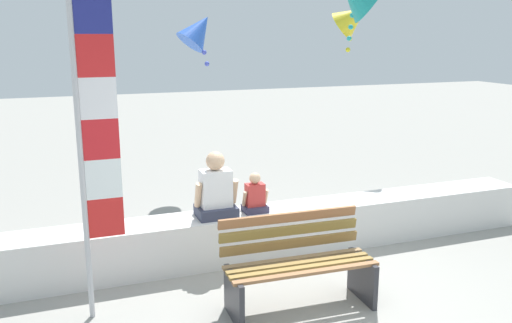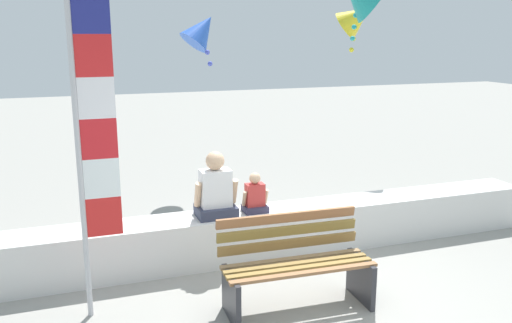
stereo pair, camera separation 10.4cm
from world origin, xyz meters
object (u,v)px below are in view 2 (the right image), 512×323
(person_adult, at_px, (216,191))
(kite_yellow, at_px, (357,17))
(park_bench, at_px, (296,267))
(kite_blue, at_px, (202,30))
(person_child, at_px, (255,197))
(flag_banner, at_px, (89,116))

(person_adult, height_order, kite_yellow, kite_yellow)
(park_bench, height_order, person_adult, person_adult)
(kite_blue, bearing_deg, park_bench, -93.15)
(park_bench, xyz_separation_m, person_adult, (-0.44, 1.27, 0.45))
(person_adult, height_order, person_child, person_adult)
(park_bench, height_order, flag_banner, flag_banner)
(person_child, distance_m, kite_yellow, 4.47)
(person_adult, height_order, kite_blue, kite_blue)
(person_adult, distance_m, person_child, 0.49)
(kite_blue, bearing_deg, flag_banner, -116.68)
(park_bench, xyz_separation_m, kite_blue, (0.25, 4.53, 2.25))
(person_adult, height_order, flag_banner, flag_banner)
(kite_blue, bearing_deg, person_child, -93.85)
(flag_banner, distance_m, kite_yellow, 5.91)
(flag_banner, bearing_deg, kite_blue, 63.32)
(flag_banner, xyz_separation_m, kite_blue, (2.04, 4.06, 0.76))
(person_adult, bearing_deg, person_child, 0.04)
(park_bench, xyz_separation_m, kite_yellow, (2.85, 4.02, 2.46))
(kite_yellow, bearing_deg, person_child, -135.75)
(kite_blue, bearing_deg, kite_yellow, -11.20)
(person_child, bearing_deg, kite_yellow, 44.25)
(person_child, xyz_separation_m, flag_banner, (-1.82, -0.80, 1.15))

